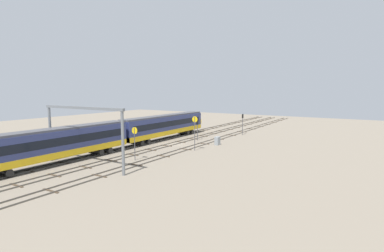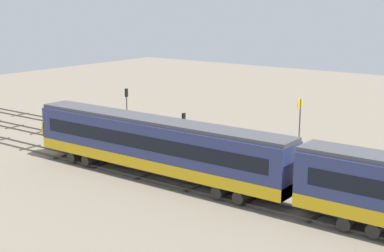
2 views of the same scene
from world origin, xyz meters
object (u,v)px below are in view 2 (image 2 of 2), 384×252
object	(u,v)px
relay_cabinet	(241,141)
speed_sign_mid_trackside	(300,120)
signal_light_trackside_departure	(184,128)
signal_light_trackside_approach	(127,103)

from	to	relation	value
relay_cabinet	speed_sign_mid_trackside	bearing A→B (deg)	172.27
relay_cabinet	signal_light_trackside_departure	bearing A→B (deg)	66.38
speed_sign_mid_trackside	signal_light_trackside_departure	distance (m)	10.36
signal_light_trackside_approach	signal_light_trackside_departure	bearing A→B (deg)	157.36
signal_light_trackside_approach	relay_cabinet	xyz separation A→B (m)	(-14.16, -0.91, -2.27)
speed_sign_mid_trackside	signal_light_trackside_approach	world-z (taller)	speed_sign_mid_trackside
speed_sign_mid_trackside	signal_light_trackside_departure	world-z (taller)	speed_sign_mid_trackside
speed_sign_mid_trackside	signal_light_trackside_approach	bearing A→B (deg)	0.07
signal_light_trackside_approach	signal_light_trackside_departure	distance (m)	12.62
signal_light_trackside_approach	signal_light_trackside_departure	size ratio (longest dim) A/B	1.13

